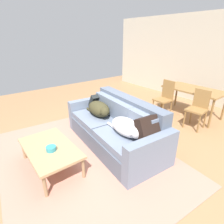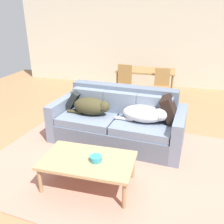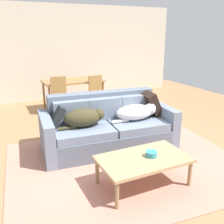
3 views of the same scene
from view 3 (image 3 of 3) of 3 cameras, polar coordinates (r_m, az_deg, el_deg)
ground_plane at (r=4.46m, az=-0.56°, el=-8.61°), size 10.00×10.00×0.00m
back_partition at (r=7.83m, az=-13.44°, el=12.62°), size 8.00×0.12×2.70m
area_rug at (r=4.06m, az=3.34°, el=-11.36°), size 3.76×3.05×0.01m
couch at (r=4.51m, az=-1.01°, el=-3.44°), size 2.34×1.21×0.92m
dog_on_left_cushion at (r=4.18m, az=-6.18°, el=-1.19°), size 0.78×0.42×0.30m
dog_on_right_cushion at (r=4.50m, az=5.48°, el=0.02°), size 0.85×0.44×0.27m
throw_pillow_by_left_arm at (r=4.27m, az=-12.33°, el=-0.86°), size 0.31×0.38×0.37m
throw_pillow_by_right_arm at (r=4.79m, az=8.59°, el=1.81°), size 0.36×0.47×0.47m
coffee_table at (r=3.42m, az=7.02°, el=-10.61°), size 1.17×0.69×0.40m
bowl_on_coffee_table at (r=3.43m, az=8.74°, el=-9.17°), size 0.15×0.15×0.07m
dining_table at (r=6.73m, az=-8.68°, el=6.43°), size 1.49×0.80×0.75m
dining_chair_near_left at (r=6.15m, az=-11.49°, el=3.59°), size 0.42×0.42×0.95m
dining_chair_near_right at (r=6.42m, az=-3.23°, el=4.46°), size 0.43×0.43×0.91m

